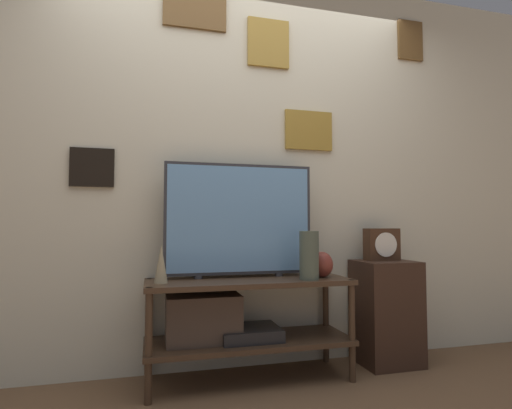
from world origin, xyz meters
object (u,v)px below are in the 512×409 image
(vase_urn_stoneware, at_px, (322,264))
(vase_tall_ceramic, at_px, (309,255))
(mantel_clock, at_px, (382,244))
(television, at_px, (240,219))
(vase_slim_bronze, at_px, (161,264))

(vase_urn_stoneware, bearing_deg, vase_tall_ceramic, -144.72)
(vase_tall_ceramic, height_order, mantel_clock, mantel_clock)
(television, relative_size, vase_urn_stoneware, 5.88)
(television, bearing_deg, mantel_clock, -0.45)
(television, bearing_deg, vase_urn_stoneware, -13.26)
(television, bearing_deg, vase_slim_bronze, -164.49)
(vase_tall_ceramic, distance_m, mantel_clock, 0.66)
(vase_tall_ceramic, xyz_separation_m, vase_urn_stoneware, (0.12, 0.09, -0.07))
(vase_tall_ceramic, bearing_deg, vase_slim_bronze, 175.23)
(vase_urn_stoneware, bearing_deg, television, 166.74)
(vase_tall_ceramic, relative_size, mantel_clock, 1.25)
(mantel_clock, bearing_deg, television, 179.55)
(vase_urn_stoneware, height_order, mantel_clock, mantel_clock)
(television, xyz_separation_m, vase_tall_ceramic, (0.38, -0.21, -0.22))
(vase_slim_bronze, height_order, vase_urn_stoneware, vase_slim_bronze)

